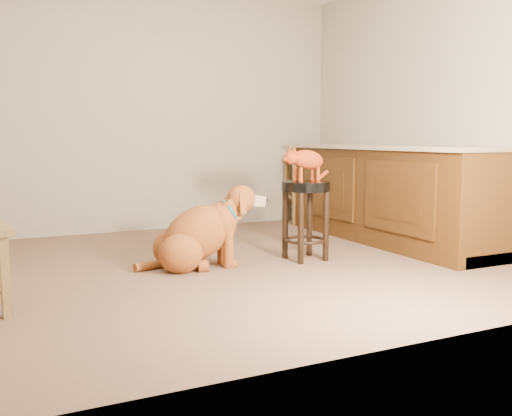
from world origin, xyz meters
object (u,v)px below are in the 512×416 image
golden_retriever (199,235)px  tabby_kitten (305,161)px  padded_stool (306,204)px  wood_stool (304,189)px

golden_retriever → tabby_kitten: bearing=-1.1°
golden_retriever → tabby_kitten: tabby_kitten is taller
golden_retriever → padded_stool: bearing=-1.0°
wood_stool → golden_retriever: bearing=-139.1°
padded_stool → golden_retriever: size_ratio=0.61×
padded_stool → tabby_kitten: (-0.01, 0.00, 0.36)m
padded_stool → tabby_kitten: size_ratio=1.31×
wood_stool → golden_retriever: (-1.92, -1.66, -0.15)m
tabby_kitten → padded_stool: bearing=-5.7°
wood_stool → golden_retriever: size_ratio=0.72×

